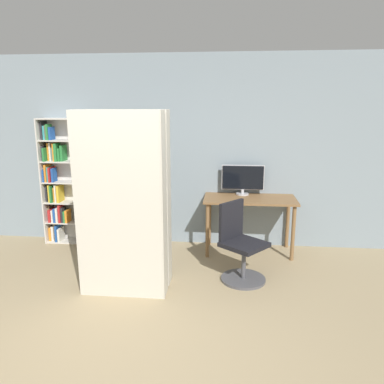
{
  "coord_description": "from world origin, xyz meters",
  "views": [
    {
      "loc": [
        0.88,
        -2.61,
        1.99
      ],
      "look_at": [
        0.47,
        1.46,
        1.05
      ],
      "focal_mm": 35.0,
      "sensor_mm": 36.0,
      "label": 1
    }
  ],
  "objects": [
    {
      "name": "bookshelf",
      "position": [
        -1.55,
        2.55,
        0.88
      ],
      "size": [
        0.68,
        0.29,
        1.83
      ],
      "color": "beige",
      "rests_on": "ground"
    },
    {
      "name": "ground_plane",
      "position": [
        0.0,
        0.0,
        0.0
      ],
      "size": [
        16.0,
        16.0,
        0.0
      ],
      "primitive_type": "plane",
      "color": "#9E8966"
    },
    {
      "name": "mattress_far",
      "position": [
        -0.22,
        1.35,
        0.98
      ],
      "size": [
        0.92,
        0.24,
        1.96
      ],
      "color": "beige",
      "rests_on": "ground"
    },
    {
      "name": "wall_back",
      "position": [
        0.0,
        2.69,
        1.35
      ],
      "size": [
        8.0,
        0.06,
        2.7
      ],
      "color": "gray",
      "rests_on": "ground"
    },
    {
      "name": "office_chair",
      "position": [
        1.03,
        1.5,
        0.37
      ],
      "size": [
        0.62,
        0.62,
        0.92
      ],
      "color": "#4C4C51",
      "rests_on": "ground"
    },
    {
      "name": "mattress_near",
      "position": [
        -0.22,
        1.04,
        0.98
      ],
      "size": [
        0.92,
        0.25,
        1.96
      ],
      "color": "beige",
      "rests_on": "ground"
    },
    {
      "name": "desk",
      "position": [
        1.17,
        2.36,
        0.66
      ],
      "size": [
        1.24,
        0.6,
        0.78
      ],
      "color": "brown",
      "rests_on": "ground"
    },
    {
      "name": "monitor",
      "position": [
        1.07,
        2.56,
        1.0
      ],
      "size": [
        0.59,
        0.18,
        0.42
      ],
      "color": "#B7B7BC",
      "rests_on": "desk"
    }
  ]
}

